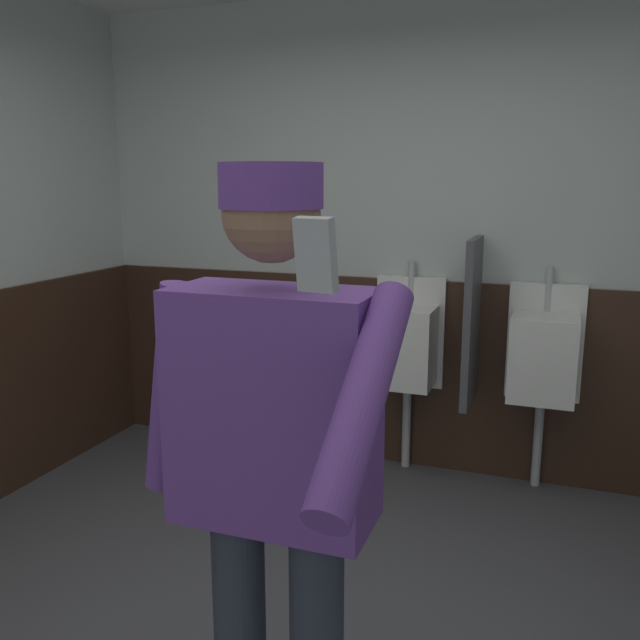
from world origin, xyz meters
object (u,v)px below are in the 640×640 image
(urinal_left, at_px, (405,344))
(cell_phone, at_px, (316,255))
(person, at_px, (274,453))
(urinal_middle, at_px, (543,356))

(urinal_left, xyz_separation_m, cell_phone, (0.48, -2.75, 0.82))
(urinal_left, height_order, person, person)
(urinal_left, distance_m, urinal_middle, 0.75)
(person, xyz_separation_m, cell_phone, (0.30, -0.50, 0.55))
(urinal_left, bearing_deg, urinal_middle, 0.00)
(urinal_middle, bearing_deg, urinal_left, 180.00)
(urinal_middle, bearing_deg, person, -104.11)
(urinal_left, distance_m, cell_phone, 2.91)
(person, bearing_deg, cell_phone, -59.25)
(urinal_left, xyz_separation_m, person, (0.18, -2.25, 0.26))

